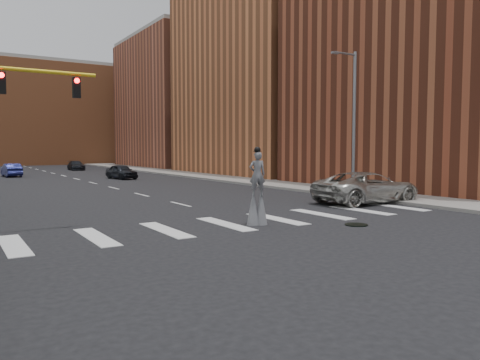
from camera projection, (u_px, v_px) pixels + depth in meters
ground_plane at (265, 225)px, 18.64m from camera, size 160.00×160.00×0.00m
sidewalk_right at (223, 178)px, 46.39m from camera, size 5.00×90.00×0.18m
manhole at (356, 225)px, 18.54m from camera, size 0.90×0.90×0.04m
building_near at (438, 45)px, 36.30m from camera, size 16.00×20.00×22.00m
building_mid at (272, 71)px, 54.82m from camera, size 16.00×22.00×24.00m
building_far at (184, 104)px, 75.24m from camera, size 16.00×22.00×20.00m
building_backdrop at (51, 116)px, 87.10m from camera, size 26.00×14.00×18.00m
streetlight at (353, 118)px, 29.15m from camera, size 2.05×0.20×9.00m
stilt_performer at (257, 194)px, 18.59m from camera, size 0.82×0.63×3.11m
suv_crossing at (367, 187)px, 25.89m from camera, size 6.37×3.11×1.74m
car_near at (121, 172)px, 45.74m from camera, size 2.36×4.42×1.43m
car_mid at (11, 170)px, 49.20m from camera, size 1.76×4.29×1.38m
car_far at (76, 165)px, 63.51m from camera, size 1.88×4.38×1.26m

